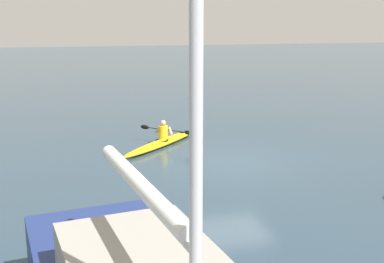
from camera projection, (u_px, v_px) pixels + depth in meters
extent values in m
plane|color=#283D4C|center=(232.00, 163.00, 16.33)|extent=(160.00, 160.00, 0.00)
ellipsoid|color=#EAB214|center=(162.00, 143.00, 18.57)|extent=(3.84, 3.77, 0.25)
torus|color=black|center=(162.00, 140.00, 18.50)|extent=(0.71, 0.71, 0.04)
cylinder|color=black|center=(182.00, 132.00, 19.77)|extent=(0.18, 0.18, 0.02)
cylinder|color=yellow|center=(163.00, 132.00, 18.54)|extent=(0.35, 0.35, 0.52)
sphere|color=tan|center=(163.00, 123.00, 18.46)|extent=(0.21, 0.21, 0.21)
cylinder|color=black|center=(166.00, 130.00, 18.70)|extent=(1.43, 1.46, 0.03)
ellipsoid|color=black|center=(145.00, 127.00, 19.19)|extent=(0.31, 0.31, 0.17)
ellipsoid|color=black|center=(189.00, 133.00, 18.21)|extent=(0.31, 0.31, 0.17)
cylinder|color=tan|center=(158.00, 130.00, 18.73)|extent=(0.31, 0.18, 0.34)
cylinder|color=tan|center=(171.00, 131.00, 18.46)|extent=(0.18, 0.32, 0.34)
cylinder|color=silver|center=(139.00, 191.00, 5.95)|extent=(0.51, 3.53, 0.09)
cylinder|color=white|center=(139.00, 183.00, 5.93)|extent=(0.57, 3.19, 0.20)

